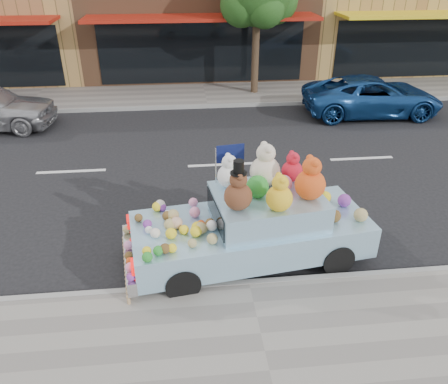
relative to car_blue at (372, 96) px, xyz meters
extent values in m
plane|color=black|center=(-5.72, -3.66, -0.67)|extent=(120.00, 120.00, 0.00)
cube|color=gray|center=(-5.72, -10.16, -0.61)|extent=(60.00, 3.00, 0.12)
cube|color=gray|center=(-5.72, 2.84, -0.61)|extent=(60.00, 3.00, 0.12)
cube|color=gray|center=(-5.72, -8.66, -0.60)|extent=(60.00, 0.12, 0.13)
cube|color=gray|center=(-5.72, 1.34, -0.60)|extent=(60.00, 0.12, 0.13)
cube|color=black|center=(-5.72, 4.32, 0.73)|extent=(8.50, 0.06, 2.40)
cube|color=#A01B0E|center=(-5.72, 3.44, 2.23)|extent=(9.00, 1.80, 0.12)
cube|color=black|center=(4.28, 4.32, 0.73)|extent=(8.50, 0.06, 2.40)
cylinder|color=#38281C|center=(-3.72, 2.84, 0.93)|extent=(0.28, 0.28, 3.20)
sphere|color=#1C4012|center=(-3.02, 3.14, 2.85)|extent=(1.80, 1.80, 1.80)
sphere|color=#1C4012|center=(-4.32, 2.64, 2.75)|extent=(1.60, 1.60, 1.60)
sphere|color=#1C4012|center=(-3.52, 2.24, 2.65)|extent=(1.40, 1.40, 1.40)
imported|color=navy|center=(0.00, 0.00, 0.00)|extent=(4.86, 2.36, 1.33)
cylinder|color=black|center=(-4.08, -8.42, -0.37)|extent=(0.62, 0.28, 0.60)
cylinder|color=black|center=(-4.29, -6.87, -0.37)|extent=(0.62, 0.28, 0.60)
cylinder|color=black|center=(-6.86, -8.80, -0.37)|extent=(0.62, 0.28, 0.60)
cylinder|color=black|center=(-7.07, -7.25, -0.37)|extent=(0.62, 0.28, 0.60)
cube|color=#98C6E2|center=(-5.58, -7.83, -0.12)|extent=(4.49, 2.26, 0.60)
cube|color=#98C6E2|center=(-5.28, -7.79, 0.43)|extent=(2.08, 1.74, 0.50)
cube|color=silver|center=(-7.78, -8.13, -0.27)|extent=(0.40, 1.79, 0.26)
cube|color=red|center=(-7.63, -8.80, 0.05)|extent=(0.10, 0.29, 0.16)
cube|color=red|center=(-7.82, -7.45, 0.05)|extent=(0.10, 0.29, 0.16)
cube|color=black|center=(-6.22, -7.92, 0.43)|extent=(0.21, 1.29, 0.40)
sphere|color=#552C18|center=(-5.88, -8.23, 0.92)|extent=(0.48, 0.48, 0.48)
sphere|color=#552C18|center=(-5.88, -8.23, 1.23)|extent=(0.29, 0.29, 0.29)
sphere|color=#552C18|center=(-5.88, -8.33, 1.32)|extent=(0.11, 0.11, 0.11)
sphere|color=#552C18|center=(-5.88, -8.12, 1.32)|extent=(0.11, 0.11, 0.11)
cylinder|color=black|center=(-5.88, -8.23, 1.35)|extent=(0.28, 0.28, 0.02)
cylinder|color=black|center=(-5.88, -8.23, 1.46)|extent=(0.18, 0.18, 0.22)
sphere|color=beige|center=(-5.28, -7.44, 0.96)|extent=(0.56, 0.56, 0.56)
sphere|color=beige|center=(-5.28, -7.44, 1.33)|extent=(0.35, 0.35, 0.35)
sphere|color=beige|center=(-5.28, -7.56, 1.44)|extent=(0.13, 0.13, 0.13)
sphere|color=beige|center=(-5.28, -7.32, 1.44)|extent=(0.13, 0.13, 0.13)
sphere|color=#D34513|center=(-4.59, -8.00, 0.95)|extent=(0.53, 0.53, 0.53)
sphere|color=#D34513|center=(-4.59, -8.00, 1.30)|extent=(0.33, 0.33, 0.33)
sphere|color=#D34513|center=(-4.59, -8.12, 1.40)|extent=(0.13, 0.13, 0.13)
sphere|color=#D34513|center=(-4.59, -7.89, 1.40)|extent=(0.13, 0.13, 0.13)
sphere|color=#B51324|center=(-4.74, -7.32, 0.88)|extent=(0.40, 0.40, 0.40)
sphere|color=#B51324|center=(-4.74, -7.32, 1.14)|extent=(0.25, 0.25, 0.25)
sphere|color=#B51324|center=(-4.74, -7.40, 1.22)|extent=(0.09, 0.09, 0.09)
sphere|color=#B51324|center=(-4.74, -7.23, 1.22)|extent=(0.09, 0.09, 0.09)
sphere|color=white|center=(-5.93, -7.43, 0.90)|extent=(0.43, 0.43, 0.43)
sphere|color=white|center=(-5.93, -7.43, 1.18)|extent=(0.27, 0.27, 0.27)
sphere|color=white|center=(-5.93, -7.52, 1.27)|extent=(0.10, 0.10, 0.10)
sphere|color=white|center=(-5.93, -7.33, 1.27)|extent=(0.10, 0.10, 0.10)
sphere|color=#F5A71B|center=(-5.20, -8.34, 0.91)|extent=(0.45, 0.45, 0.45)
sphere|color=#F5A71B|center=(-5.20, -8.34, 1.20)|extent=(0.28, 0.28, 0.28)
sphere|color=#F5A71B|center=(-5.20, -8.44, 1.29)|extent=(0.11, 0.11, 0.11)
sphere|color=#F5A71B|center=(-5.20, -8.24, 1.29)|extent=(0.11, 0.11, 0.11)
sphere|color=#227F26|center=(-5.48, -7.82, 0.86)|extent=(0.40, 0.40, 0.40)
sphere|color=pink|center=(-4.99, -7.70, 0.83)|extent=(0.32, 0.32, 0.32)
sphere|color=#742E8C|center=(-7.18, -7.33, 0.26)|extent=(0.14, 0.14, 0.14)
sphere|color=white|center=(-6.31, -8.09, 0.28)|extent=(0.20, 0.20, 0.20)
sphere|color=beige|center=(-7.22, -7.28, 0.28)|extent=(0.20, 0.20, 0.20)
sphere|color=pink|center=(-6.60, -7.23, 0.27)|extent=(0.18, 0.18, 0.18)
sphere|color=#D94614|center=(-6.49, -7.97, 0.25)|extent=(0.14, 0.14, 0.14)
sphere|color=yellow|center=(-7.02, -7.89, 0.26)|extent=(0.15, 0.15, 0.15)
sphere|color=#563B18|center=(-7.09, -7.67, 0.27)|extent=(0.18, 0.18, 0.18)
sphere|color=yellow|center=(-7.01, -8.26, 0.28)|extent=(0.19, 0.19, 0.19)
sphere|color=#563B18|center=(-7.11, -8.66, 0.27)|extent=(0.17, 0.17, 0.17)
sphere|color=white|center=(-7.40, -8.06, 0.25)|extent=(0.13, 0.13, 0.13)
sphere|color=#9B8C55|center=(-6.51, -8.16, 0.29)|extent=(0.22, 0.22, 0.22)
sphere|color=#9B8C55|center=(-6.98, -7.69, 0.29)|extent=(0.22, 0.22, 0.22)
sphere|color=yellow|center=(-7.40, -8.68, 0.26)|extent=(0.15, 0.15, 0.15)
sphere|color=#742E8C|center=(-7.43, -7.90, 0.27)|extent=(0.16, 0.16, 0.16)
sphere|color=#227F26|center=(-7.22, -8.70, 0.27)|extent=(0.17, 0.17, 0.17)
sphere|color=beige|center=(-7.28, -8.20, 0.27)|extent=(0.17, 0.17, 0.17)
sphere|color=red|center=(-6.91, -7.90, 0.27)|extent=(0.17, 0.17, 0.17)
sphere|color=#227F26|center=(-7.38, -8.86, 0.27)|extent=(0.17, 0.17, 0.17)
sphere|color=pink|center=(-6.58, -7.61, 0.29)|extent=(0.20, 0.20, 0.20)
sphere|color=yellow|center=(-6.56, -8.13, 0.29)|extent=(0.21, 0.21, 0.21)
sphere|color=yellow|center=(-6.79, -8.15, 0.27)|extent=(0.17, 0.17, 0.17)
sphere|color=#9B8C55|center=(-6.47, -8.15, 0.27)|extent=(0.16, 0.16, 0.16)
sphere|color=#563B18|center=(-6.33, -8.00, 0.28)|extent=(0.18, 0.18, 0.18)
sphere|color=yellow|center=(-7.00, -8.65, 0.26)|extent=(0.16, 0.16, 0.16)
sphere|color=#9B8C55|center=(-6.67, -8.55, 0.26)|extent=(0.15, 0.15, 0.15)
sphere|color=yellow|center=(-6.59, -8.24, 0.29)|extent=(0.20, 0.20, 0.20)
sphere|color=#563B18|center=(-7.60, -7.66, 0.26)|extent=(0.15, 0.15, 0.15)
sphere|color=#9B8C55|center=(-6.33, -8.48, 0.28)|extent=(0.19, 0.19, 0.19)
sphere|color=yellow|center=(-7.28, -7.33, 0.27)|extent=(0.18, 0.18, 0.18)
sphere|color=#9B8C55|center=(-6.95, -7.98, 0.25)|extent=(0.14, 0.14, 0.14)
sphere|color=white|center=(-7.07, -7.58, 0.26)|extent=(0.15, 0.15, 0.15)
sphere|color=#9B8C55|center=(-7.04, -7.99, 0.29)|extent=(0.21, 0.21, 0.21)
sphere|color=#D8A88C|center=(-6.92, -7.97, 0.30)|extent=(0.22, 0.22, 0.22)
sphere|color=#9B8C55|center=(-7.86, -7.54, -0.06)|extent=(0.15, 0.15, 0.15)
sphere|color=#D94614|center=(-7.73, -8.47, -0.08)|extent=(0.12, 0.12, 0.12)
sphere|color=pink|center=(-7.70, -8.68, -0.05)|extent=(0.16, 0.16, 0.16)
sphere|color=pink|center=(-7.79, -8.05, -0.06)|extent=(0.16, 0.16, 0.16)
sphere|color=#563B18|center=(-7.75, -8.35, -0.06)|extent=(0.15, 0.15, 0.15)
sphere|color=#742E8C|center=(-7.67, -8.91, -0.07)|extent=(0.14, 0.14, 0.14)
sphere|color=#563B18|center=(-4.29, -7.05, 0.28)|extent=(0.20, 0.20, 0.20)
sphere|color=beige|center=(-4.21, -8.04, 0.27)|extent=(0.17, 0.17, 0.17)
sphere|color=#563B18|center=(-4.26, -7.32, 0.30)|extent=(0.24, 0.24, 0.24)
sphere|color=#563B18|center=(-4.09, -8.04, 0.30)|extent=(0.24, 0.24, 0.24)
sphere|color=#742E8C|center=(-3.73, -7.53, 0.31)|extent=(0.25, 0.25, 0.25)
sphere|color=yellow|center=(-4.19, -7.03, 0.28)|extent=(0.20, 0.20, 0.20)
sphere|color=yellow|center=(-4.06, -7.36, 0.31)|extent=(0.24, 0.24, 0.24)
sphere|color=#9B8C55|center=(-3.61, -8.06, 0.31)|extent=(0.25, 0.25, 0.25)
cylinder|color=#997A54|center=(-7.74, -8.99, -0.50)|extent=(0.06, 0.06, 0.17)
sphere|color=#997A54|center=(-7.74, -8.99, -0.41)|extent=(0.07, 0.07, 0.07)
cylinder|color=#997A54|center=(-7.76, -8.87, -0.50)|extent=(0.06, 0.06, 0.17)
sphere|color=#997A54|center=(-7.76, -8.87, -0.41)|extent=(0.07, 0.07, 0.07)
cylinder|color=#997A54|center=(-7.77, -8.76, -0.50)|extent=(0.06, 0.06, 0.17)
sphere|color=#997A54|center=(-7.77, -8.76, -0.41)|extent=(0.07, 0.07, 0.07)
cylinder|color=#997A54|center=(-7.79, -8.65, -0.50)|extent=(0.06, 0.06, 0.17)
sphere|color=#997A54|center=(-7.79, -8.65, -0.41)|extent=(0.07, 0.07, 0.07)
cylinder|color=#997A54|center=(-7.80, -8.54, -0.50)|extent=(0.06, 0.06, 0.17)
sphere|color=#997A54|center=(-7.80, -8.54, -0.41)|extent=(0.07, 0.07, 0.07)
cylinder|color=#997A54|center=(-7.82, -8.42, -0.50)|extent=(0.06, 0.06, 0.17)
sphere|color=#997A54|center=(-7.82, -8.42, -0.41)|extent=(0.07, 0.07, 0.07)
cylinder|color=#997A54|center=(-7.83, -8.31, -0.50)|extent=(0.06, 0.06, 0.17)
sphere|color=#997A54|center=(-7.83, -8.31, -0.41)|extent=(0.07, 0.07, 0.07)
cylinder|color=#997A54|center=(-7.85, -8.20, -0.50)|extent=(0.06, 0.06, 0.17)
sphere|color=#997A54|center=(-7.85, -8.20, -0.41)|extent=(0.07, 0.07, 0.07)
cylinder|color=#997A54|center=(-7.86, -8.09, -0.50)|extent=(0.06, 0.06, 0.17)
sphere|color=#997A54|center=(-7.86, -8.09, -0.41)|extent=(0.07, 0.07, 0.07)
cylinder|color=#997A54|center=(-7.88, -7.98, -0.50)|extent=(0.06, 0.06, 0.17)
sphere|color=#997A54|center=(-7.88, -7.98, -0.41)|extent=(0.07, 0.07, 0.07)
cylinder|color=#997A54|center=(-7.89, -7.86, -0.50)|extent=(0.06, 0.06, 0.17)
sphere|color=#997A54|center=(-7.89, -7.86, -0.41)|extent=(0.07, 0.07, 0.07)
cylinder|color=#997A54|center=(-7.91, -7.75, -0.50)|extent=(0.06, 0.06, 0.17)
sphere|color=#997A54|center=(-7.91, -7.75, -0.41)|extent=(0.07, 0.07, 0.07)
cylinder|color=#997A54|center=(-7.92, -7.64, -0.50)|extent=(0.06, 0.06, 0.17)
sphere|color=#997A54|center=(-7.92, -7.64, -0.41)|extent=(0.07, 0.07, 0.07)
cylinder|color=#997A54|center=(-7.94, -7.53, -0.50)|extent=(0.06, 0.06, 0.17)
sphere|color=#997A54|center=(-7.94, -7.53, -0.41)|extent=(0.07, 0.07, 0.07)
cylinder|color=#997A54|center=(-7.95, -7.41, -0.50)|extent=(0.06, 0.06, 0.17)
sphere|color=#997A54|center=(-7.95, -7.41, -0.41)|extent=(0.07, 0.07, 0.07)
cylinder|color=#997A54|center=(-7.97, -7.30, -0.50)|extent=(0.06, 0.06, 0.17)
sphere|color=#997A54|center=(-7.97, -7.30, -0.41)|extent=(0.07, 0.07, 0.07)
cylinder|color=silver|center=(-6.16, -7.26, 1.03)|extent=(0.02, 0.02, 0.70)
cube|color=#0C1447|center=(-5.88, -7.20, 1.24)|extent=(0.52, 0.09, 0.34)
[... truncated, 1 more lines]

